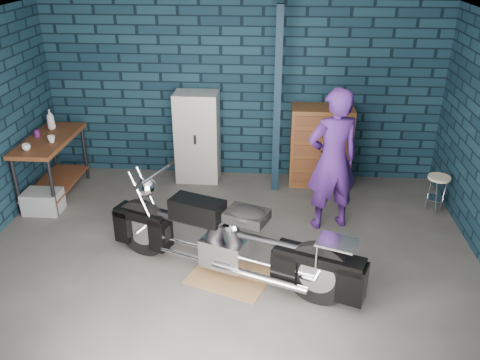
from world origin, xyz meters
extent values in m
plane|color=#55524F|center=(0.00, 0.00, 0.00)|extent=(6.00, 6.00, 0.00)
cube|color=#0E2230|center=(0.00, 2.50, 1.35)|extent=(6.00, 0.02, 2.70)
cube|color=silver|center=(0.00, 0.00, 2.70)|extent=(6.00, 5.00, 0.02)
cube|color=#102334|center=(0.55, 1.95, 1.35)|extent=(0.10, 0.10, 2.70)
cube|color=brown|center=(-2.68, 1.48, 0.46)|extent=(0.60, 1.40, 0.91)
cube|color=brown|center=(0.08, -0.34, 0.00)|extent=(1.05, 0.92, 0.01)
imported|color=#421D6F|center=(1.27, 0.92, 0.94)|extent=(0.79, 0.64, 1.88)
cube|color=gray|center=(-2.66, 0.98, 0.16)|extent=(0.50, 0.36, 0.31)
cube|color=beige|center=(-0.66, 2.23, 0.70)|extent=(0.65, 0.47, 1.40)
cube|color=brown|center=(1.23, 2.23, 0.61)|extent=(0.92, 0.51, 1.22)
imported|color=beige|center=(-2.77, 1.01, 0.95)|extent=(0.15, 0.15, 0.09)
imported|color=beige|center=(-2.55, 1.32, 0.96)|extent=(0.13, 0.13, 0.10)
cylinder|color=#581863|center=(-2.85, 1.51, 0.96)|extent=(0.08, 0.08, 0.10)
imported|color=gray|center=(-2.78, 1.86, 1.06)|extent=(0.13, 0.13, 0.30)
camera|label=1|loc=(0.56, -5.04, 3.46)|focal=38.00mm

